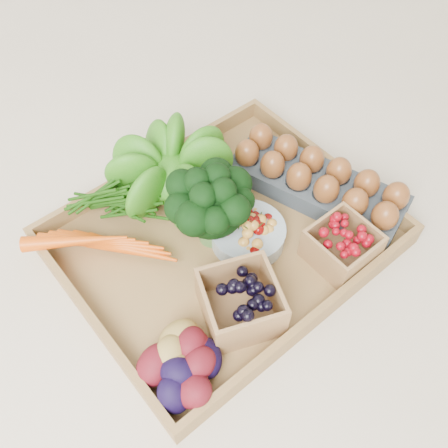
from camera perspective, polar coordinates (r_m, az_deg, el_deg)
ground at (r=0.92m, az=0.00°, el=-2.23°), size 4.00×4.00×0.00m
tray at (r=0.91m, az=0.00°, el=-1.96°), size 0.55×0.45×0.01m
carrots at (r=0.89m, az=-12.76°, el=-2.30°), size 0.19×0.13×0.04m
lettuce at (r=0.92m, az=-6.20°, el=6.54°), size 0.15×0.15×0.15m
broccoli at (r=0.86m, az=-1.46°, el=0.74°), size 0.15×0.15×0.12m
cherry_bowl at (r=0.89m, az=2.75°, el=-1.15°), size 0.13×0.13×0.04m
egg_carton at (r=0.97m, az=10.49°, el=4.26°), size 0.21×0.36×0.04m
potatoes at (r=0.76m, az=-4.53°, el=-14.91°), size 0.15×0.15×0.08m
punnet_blackberry at (r=0.79m, az=1.89°, el=-8.92°), size 0.15×0.15×0.08m
punnet_raspberry at (r=0.88m, az=13.30°, el=-2.47°), size 0.10×0.10×0.07m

